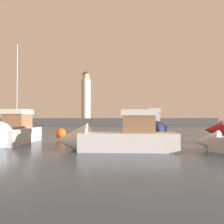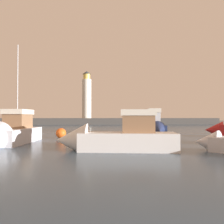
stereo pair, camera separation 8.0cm
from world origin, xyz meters
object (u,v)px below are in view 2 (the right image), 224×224
at_px(motorboat_1, 8,133).
at_px(sailboat_moored, 16,128).
at_px(lighthouse, 87,96).
at_px(mooring_buoy, 61,133).
at_px(motorboat_5, 111,138).
at_px(motorboat_6, 155,126).

relative_size(motorboat_1, sailboat_moored, 0.71).
distance_m(lighthouse, mooring_buoy, 44.61).
distance_m(motorboat_1, mooring_buoy, 6.11).
bearing_deg(motorboat_5, motorboat_6, 65.53).
relative_size(lighthouse, sailboat_moored, 1.14).
xyz_separation_m(sailboat_moored, mooring_buoy, (7.29, -9.05, -0.08)).
height_order(lighthouse, sailboat_moored, lighthouse).
bearing_deg(sailboat_moored, lighthouse, 76.84).
relative_size(lighthouse, motorboat_5, 1.70).
height_order(motorboat_1, motorboat_5, motorboat_1).
xyz_separation_m(motorboat_6, sailboat_moored, (-18.02, 4.01, -0.38)).
bearing_deg(motorboat_6, motorboat_1, -143.93).
xyz_separation_m(lighthouse, motorboat_6, (9.86, -38.91, -7.15)).
relative_size(motorboat_1, motorboat_6, 1.02).
bearing_deg(mooring_buoy, motorboat_6, 25.17).
distance_m(motorboat_1, motorboat_6, 17.31).
xyz_separation_m(lighthouse, mooring_buoy, (-0.87, -43.95, -7.61)).
height_order(motorboat_5, mooring_buoy, motorboat_5).
relative_size(motorboat_5, motorboat_6, 0.96).
distance_m(motorboat_6, sailboat_moored, 18.46).
bearing_deg(motorboat_6, lighthouse, 104.22).
bearing_deg(lighthouse, mooring_buoy, -91.14).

